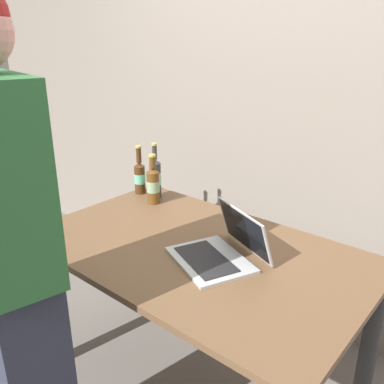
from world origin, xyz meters
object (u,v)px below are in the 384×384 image
at_px(beer_bottle_green, 155,177).
at_px(beer_bottle_brown, 140,176).
at_px(laptop, 221,249).
at_px(beer_bottle_amber, 153,184).
at_px(person_figure, 15,277).

distance_m(beer_bottle_green, beer_bottle_brown, 0.12).
relative_size(laptop, beer_bottle_green, 1.39).
height_order(beer_bottle_green, beer_bottle_amber, beer_bottle_green).
relative_size(beer_bottle_brown, beer_bottle_amber, 1.03).
bearing_deg(laptop, beer_bottle_brown, 159.27).
bearing_deg(beer_bottle_brown, beer_bottle_amber, -19.48).
bearing_deg(beer_bottle_green, person_figure, -68.31).
bearing_deg(beer_bottle_amber, person_figure, -69.65).
bearing_deg(beer_bottle_brown, beer_bottle_green, 5.76).
bearing_deg(laptop, beer_bottle_amber, 158.95).
xyz_separation_m(beer_bottle_brown, person_figure, (0.53, -1.02, 0.04)).
relative_size(beer_bottle_amber, person_figure, 0.16).
distance_m(laptop, beer_bottle_green, 0.77).
relative_size(beer_bottle_green, person_figure, 0.18).
relative_size(beer_bottle_green, beer_bottle_brown, 1.11).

